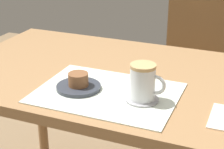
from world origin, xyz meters
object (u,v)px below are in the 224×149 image
at_px(wooden_chair, 196,63).
at_px(pastry_plate, 79,87).
at_px(dining_table, 117,93).
at_px(coffee_mug, 143,82).
at_px(pastry, 78,79).

distance_m(wooden_chair, pastry_plate, 0.98).
distance_m(dining_table, wooden_chair, 0.78).
distance_m(pastry_plate, coffee_mug, 0.23).
bearing_deg(dining_table, pastry_plate, -109.84).
distance_m(wooden_chair, pastry, 0.98).
xyz_separation_m(dining_table, coffee_mug, (0.16, -0.18, 0.15)).
xyz_separation_m(wooden_chair, coffee_mug, (-0.01, -0.92, 0.27)).
xyz_separation_m(wooden_chair, pastry, (-0.23, -0.93, 0.25)).
bearing_deg(pastry_plate, dining_table, 70.16).
relative_size(wooden_chair, pastry, 14.20).
bearing_deg(pastry, wooden_chair, 76.08).
bearing_deg(pastry, dining_table, 70.16).
bearing_deg(coffee_mug, dining_table, 131.14).
xyz_separation_m(dining_table, pastry_plate, (-0.06, -0.18, 0.09)).
bearing_deg(pastry, pastry_plate, 63.43).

